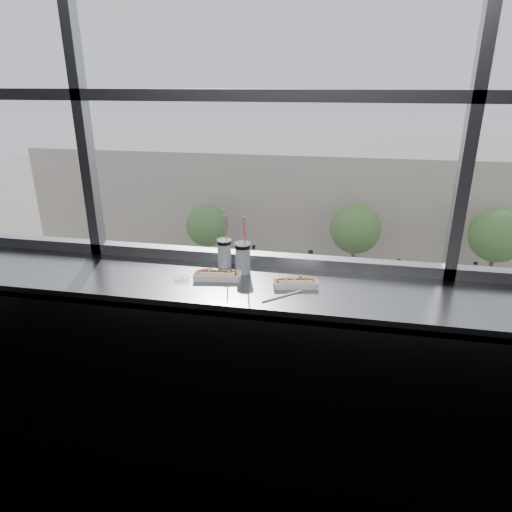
% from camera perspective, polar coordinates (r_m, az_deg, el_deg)
% --- Properties ---
extents(wall_back_lower, '(6.00, 0.00, 6.00)m').
position_cam_1_polar(wall_back_lower, '(2.84, 0.64, -11.28)').
color(wall_back_lower, black).
rests_on(wall_back_lower, ground).
extents(window_glass, '(6.00, 0.00, 6.00)m').
position_cam_1_polar(window_glass, '(2.43, 0.92, 26.53)').
color(window_glass, silver).
rests_on(window_glass, ground).
extents(window_mullions, '(6.00, 0.08, 2.40)m').
position_cam_1_polar(window_mullions, '(2.41, 0.82, 26.58)').
color(window_mullions, gray).
rests_on(window_mullions, ground).
extents(counter, '(6.00, 0.55, 0.06)m').
position_cam_1_polar(counter, '(2.35, -0.54, -4.06)').
color(counter, gray).
rests_on(counter, ground).
extents(counter_fascia, '(6.00, 0.04, 1.04)m').
position_cam_1_polar(counter_fascia, '(2.42, -1.77, -17.88)').
color(counter_fascia, gray).
rests_on(counter_fascia, ground).
extents(hotdog_tray_left, '(0.25, 0.12, 0.06)m').
position_cam_1_polar(hotdog_tray_left, '(2.38, -4.85, -2.39)').
color(hotdog_tray_left, white).
rests_on(hotdog_tray_left, counter).
extents(hotdog_tray_right, '(0.23, 0.12, 0.05)m').
position_cam_1_polar(hotdog_tray_right, '(2.29, 4.93, -3.37)').
color(hotdog_tray_right, white).
rests_on(hotdog_tray_right, counter).
extents(soda_cup_left, '(0.08, 0.08, 0.30)m').
position_cam_1_polar(soda_cup_left, '(2.52, -3.97, 0.58)').
color(soda_cup_left, white).
rests_on(soda_cup_left, counter).
extents(soda_cup_right, '(0.09, 0.09, 0.32)m').
position_cam_1_polar(soda_cup_right, '(2.43, -1.66, -0.02)').
color(soda_cup_right, white).
rests_on(soda_cup_right, counter).
extents(loose_straw, '(0.17, 0.16, 0.01)m').
position_cam_1_polar(loose_straw, '(2.19, 3.31, -5.03)').
color(loose_straw, white).
rests_on(loose_straw, counter).
extents(wrapper, '(0.10, 0.07, 0.02)m').
position_cam_1_polar(wrapper, '(2.40, -9.26, -2.72)').
color(wrapper, silver).
rests_on(wrapper, counter).
extents(plaza_ground, '(120.00, 120.00, 0.00)m').
position_cam_1_polar(plaza_ground, '(47.69, 10.19, 4.79)').
color(plaza_ground, '#A29A8D').
rests_on(plaza_ground, ground).
extents(street_asphalt, '(80.00, 10.00, 0.06)m').
position_cam_1_polar(street_asphalt, '(25.89, 8.74, -9.48)').
color(street_asphalt, black).
rests_on(street_asphalt, plaza_ground).
extents(far_sidewalk, '(80.00, 6.00, 0.04)m').
position_cam_1_polar(far_sidewalk, '(33.05, 9.45, -2.52)').
color(far_sidewalk, '#A29A8D').
rests_on(far_sidewalk, plaza_ground).
extents(far_building, '(50.00, 14.00, 8.00)m').
position_cam_1_polar(far_building, '(41.37, 10.33, 8.03)').
color(far_building, '#AF9F8F').
rests_on(far_building, plaza_ground).
extents(car_near_c, '(3.45, 6.87, 2.20)m').
position_cam_1_polar(car_near_c, '(21.88, 8.88, -12.21)').
color(car_near_c, '#65000B').
rests_on(car_near_c, street_asphalt).
extents(car_near_d, '(3.25, 6.74, 2.18)m').
position_cam_1_polar(car_near_d, '(22.66, 24.82, -12.90)').
color(car_near_d, silver).
rests_on(car_near_d, street_asphalt).
extents(car_near_a, '(2.51, 5.58, 1.83)m').
position_cam_1_polar(car_near_a, '(26.28, -24.06, -8.37)').
color(car_near_a, silver).
rests_on(car_near_a, street_asphalt).
extents(car_far_b, '(2.80, 6.53, 2.16)m').
position_cam_1_polar(car_far_b, '(28.96, 12.57, -3.83)').
color(car_far_b, '#BC3E15').
rests_on(car_far_b, street_asphalt).
extents(car_near_b, '(2.91, 5.98, 1.93)m').
position_cam_1_polar(car_near_b, '(22.77, -6.13, -11.03)').
color(car_near_b, black).
rests_on(car_near_b, street_asphalt).
extents(car_far_a, '(2.99, 6.29, 2.04)m').
position_cam_1_polar(car_far_a, '(30.54, -8.39, -2.31)').
color(car_far_a, '#322B2A').
rests_on(car_far_a, street_asphalt).
extents(pedestrian_a, '(0.65, 0.87, 1.96)m').
position_cam_1_polar(pedestrian_a, '(34.09, -0.28, 0.33)').
color(pedestrian_a, '#66605B').
rests_on(pedestrian_a, far_sidewalk).
extents(pedestrian_c, '(0.62, 0.82, 1.85)m').
position_cam_1_polar(pedestrian_c, '(33.23, 17.27, -1.32)').
color(pedestrian_c, '#66605B').
rests_on(pedestrian_c, far_sidewalk).
extents(pedestrian_d, '(0.82, 0.61, 1.84)m').
position_cam_1_polar(pedestrian_d, '(34.61, 25.70, -1.63)').
color(pedestrian_d, '#66605B').
rests_on(pedestrian_d, far_sidewalk).
extents(pedestrian_b, '(1.03, 0.77, 2.31)m').
position_cam_1_polar(pedestrian_b, '(32.47, 6.87, -0.57)').
color(pedestrian_b, '#66605B').
rests_on(pedestrian_b, far_sidewalk).
extents(tree_left, '(3.09, 3.09, 4.83)m').
position_cam_1_polar(tree_left, '(33.30, -6.12, 3.81)').
color(tree_left, '#47382B').
rests_on(tree_left, far_sidewalk).
extents(tree_center, '(3.47, 3.47, 5.42)m').
position_cam_1_polar(tree_center, '(31.79, 12.31, 3.36)').
color(tree_center, '#47382B').
rests_on(tree_center, far_sidewalk).
extents(tree_right, '(3.58, 3.58, 5.59)m').
position_cam_1_polar(tree_right, '(33.25, 27.92, 2.33)').
color(tree_right, '#47382B').
rests_on(tree_right, far_sidewalk).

